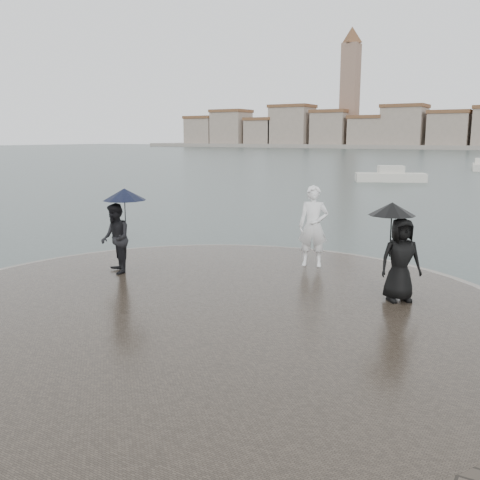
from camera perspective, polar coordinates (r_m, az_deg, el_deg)
The scene contains 6 objects.
ground at distance 8.18m, azimuth -18.45°, elevation -15.63°, with size 400.00×400.00×0.00m, color #2B3835.
kerb_ring at distance 10.50m, azimuth -3.72°, elevation -8.09°, with size 12.50×12.50×0.32m, color gray.
quay_tip at distance 10.50m, azimuth -3.72°, elevation -7.98°, with size 11.90×11.90×0.36m, color #2D261E.
statue at distance 13.52m, azimuth 7.82°, elevation 1.47°, with size 0.74×0.49×2.04m, color white.
visitor_left at distance 12.99m, azimuth -12.92°, elevation 1.30°, with size 1.28×1.11×2.04m.
visitor_right at distance 11.01m, azimuth 16.55°, elevation -0.77°, with size 1.20×1.03×1.95m.
Camera 1 is at (5.72, -4.62, 3.58)m, focal length 40.00 mm.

